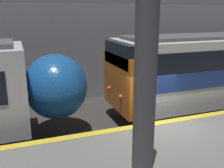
{
  "coord_description": "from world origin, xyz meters",
  "views": [
    {
      "loc": [
        -4.54,
        -7.48,
        4.78
      ],
      "look_at": [
        -1.41,
        0.98,
        2.31
      ],
      "focal_mm": 42.0,
      "sensor_mm": 36.0,
      "label": 1
    }
  ],
  "objects": [
    {
      "name": "station_rear_barrier",
      "position": [
        0.0,
        6.65,
        2.62
      ],
      "size": [
        50.0,
        0.15,
        5.24
      ],
      "color": "#939399",
      "rests_on": "ground"
    },
    {
      "name": "ground_plane",
      "position": [
        0.0,
        0.0,
        0.0
      ],
      "size": [
        120.0,
        120.0,
        0.0
      ],
      "primitive_type": "plane",
      "color": "#33302D"
    },
    {
      "name": "support_pillar_near",
      "position": [
        -1.85,
        -2.36,
        3.11
      ],
      "size": [
        0.52,
        0.52,
        4.08
      ],
      "color": "#47474C",
      "rests_on": "platform"
    }
  ]
}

